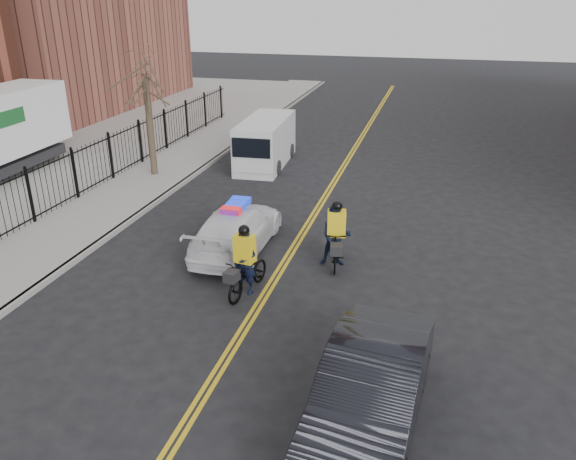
# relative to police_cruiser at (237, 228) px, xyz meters

# --- Properties ---
(ground) EXTENTS (120.00, 120.00, 0.00)m
(ground) POSITION_rel_police_cruiser_xyz_m (1.68, -4.02, -0.69)
(ground) COLOR black
(ground) RESTS_ON ground
(center_line_left) EXTENTS (0.10, 60.00, 0.01)m
(center_line_left) POSITION_rel_police_cruiser_xyz_m (1.60, 3.98, -0.68)
(center_line_left) COLOR gold
(center_line_left) RESTS_ON ground
(center_line_right) EXTENTS (0.10, 60.00, 0.01)m
(center_line_right) POSITION_rel_police_cruiser_xyz_m (1.76, 3.98, -0.68)
(center_line_right) COLOR gold
(center_line_right) RESTS_ON ground
(sidewalk) EXTENTS (3.00, 60.00, 0.15)m
(sidewalk) POSITION_rel_police_cruiser_xyz_m (-5.82, 3.98, -0.61)
(sidewalk) COLOR gray
(sidewalk) RESTS_ON ground
(curb) EXTENTS (0.20, 60.00, 0.15)m
(curb) POSITION_rel_police_cruiser_xyz_m (-4.32, 3.98, -0.61)
(curb) COLOR gray
(curb) RESTS_ON ground
(iron_fence) EXTENTS (0.12, 28.00, 2.00)m
(iron_fence) POSITION_rel_police_cruiser_xyz_m (-7.32, 3.98, 0.31)
(iron_fence) COLOR black
(iron_fence) RESTS_ON ground
(street_tree) EXTENTS (3.20, 3.20, 4.80)m
(street_tree) POSITION_rel_police_cruiser_xyz_m (-5.92, 5.98, 2.85)
(street_tree) COLOR #3B2E23
(street_tree) RESTS_ON sidewalk
(police_cruiser) EXTENTS (1.98, 4.72, 1.52)m
(police_cruiser) POSITION_rel_police_cruiser_xyz_m (0.00, 0.00, 0.00)
(police_cruiser) COLOR white
(police_cruiser) RESTS_ON ground
(dark_sedan) EXTENTS (2.12, 5.04, 1.62)m
(dark_sedan) POSITION_rel_police_cruiser_xyz_m (4.95, -6.74, 0.12)
(dark_sedan) COLOR black
(dark_sedan) RESTS_ON ground
(cargo_van) EXTENTS (2.15, 5.07, 2.08)m
(cargo_van) POSITION_rel_police_cruiser_xyz_m (-1.86, 8.92, 0.33)
(cargo_van) COLOR silver
(cargo_van) RESTS_ON ground
(cyclist_near) EXTENTS (1.03, 2.06, 1.93)m
(cyclist_near) POSITION_rel_police_cruiser_xyz_m (1.14, -2.52, -0.01)
(cyclist_near) COLOR black
(cyclist_near) RESTS_ON ground
(cyclist_far) EXTENTS (1.00, 2.03, 1.99)m
(cyclist_far) POSITION_rel_police_cruiser_xyz_m (3.14, -0.30, 0.10)
(cyclist_far) COLOR black
(cyclist_far) RESTS_ON ground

